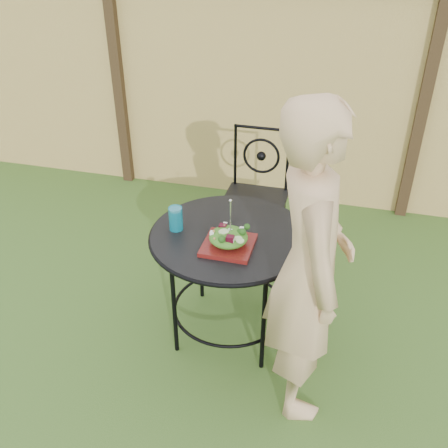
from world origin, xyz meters
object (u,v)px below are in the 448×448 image
Objects in this scene: patio_table at (230,254)px; diner at (309,268)px; patio_chair at (256,191)px; salad_plate at (228,245)px.

patio_table is 0.65m from diner.
diner is at bearing -68.37° from patio_chair.
patio_table is at bearing 37.84° from diner.
salad_plate is at bearing -86.61° from patio_chair.
diner reaches higher than patio_chair.
salad_plate reaches higher than patio_table.
diner is 0.52m from salad_plate.
diner is (0.48, -0.37, 0.25)m from patio_table.
patio_table is at bearing -87.66° from patio_chair.
salad_plate is at bearing -79.15° from patio_table.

